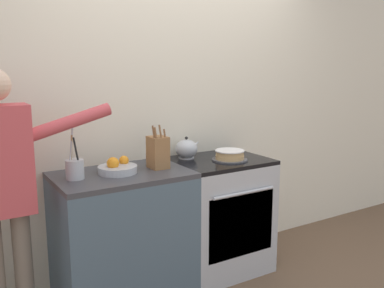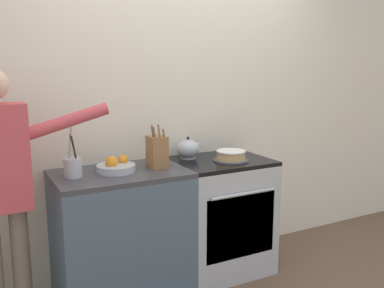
{
  "view_description": "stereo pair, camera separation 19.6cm",
  "coord_description": "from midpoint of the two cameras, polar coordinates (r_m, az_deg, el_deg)",
  "views": [
    {
      "loc": [
        -1.65,
        -2.35,
        1.64
      ],
      "look_at": [
        -0.04,
        0.27,
        1.06
      ],
      "focal_mm": 40.0,
      "sensor_mm": 36.0,
      "label": 1
    },
    {
      "loc": [
        -1.48,
        -2.45,
        1.64
      ],
      "look_at": [
        -0.04,
        0.27,
        1.06
      ],
      "focal_mm": 40.0,
      "sensor_mm": 36.0,
      "label": 2
    }
  ],
  "objects": [
    {
      "name": "tea_kettle",
      "position": [
        3.34,
        1.17,
        -0.67
      ],
      "size": [
        0.21,
        0.17,
        0.17
      ],
      "color": "#B7BABF",
      "rests_on": "stove_range"
    },
    {
      "name": "knife_block",
      "position": [
        3.03,
        -2.83,
        -1.04
      ],
      "size": [
        0.12,
        0.14,
        0.31
      ],
      "color": "olive",
      "rests_on": "counter_cabinet"
    },
    {
      "name": "wall_back",
      "position": [
        3.42,
        -0.48,
        5.0
      ],
      "size": [
        8.0,
        0.04,
        2.6
      ],
      "color": "silver",
      "rests_on": "ground_plane"
    },
    {
      "name": "layer_cake",
      "position": [
        3.28,
        6.92,
        -1.61
      ],
      "size": [
        0.27,
        0.27,
        0.08
      ],
      "color": "#4C4C51",
      "rests_on": "stove_range"
    },
    {
      "name": "stove_range",
      "position": [
        3.45,
        5.44,
        -9.44
      ],
      "size": [
        0.72,
        0.63,
        0.91
      ],
      "color": "#B7BABF",
      "rests_on": "ground_plane"
    },
    {
      "name": "person_baker",
      "position": [
        2.74,
        -22.19,
        -4.36
      ],
      "size": [
        0.92,
        0.2,
        1.62
      ],
      "rotation": [
        0.0,
        0.0,
        -0.11
      ],
      "color": "#7A6B5B",
      "rests_on": "ground_plane"
    },
    {
      "name": "counter_cabinet",
      "position": [
        3.11,
        -7.51,
        -11.83
      ],
      "size": [
        0.91,
        0.6,
        0.91
      ],
      "color": "#4C6070",
      "rests_on": "ground_plane"
    },
    {
      "name": "utensil_crock",
      "position": [
        2.87,
        -13.73,
        -2.96
      ],
      "size": [
        0.12,
        0.12,
        0.33
      ],
      "color": "#B7BABF",
      "rests_on": "counter_cabinet"
    },
    {
      "name": "fruit_bowl",
      "position": [
        2.96,
        -8.25,
        -3.04
      ],
      "size": [
        0.27,
        0.27,
        0.11
      ],
      "color": "#B7BABF",
      "rests_on": "counter_cabinet"
    }
  ]
}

